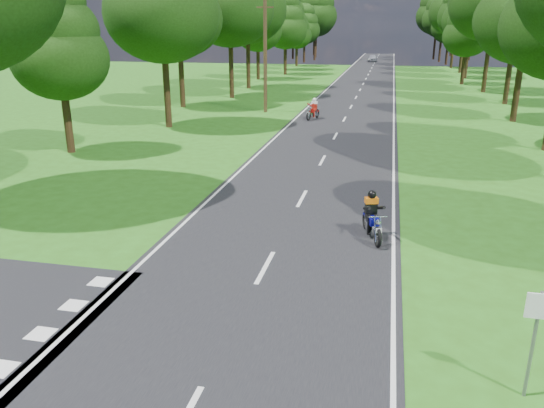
# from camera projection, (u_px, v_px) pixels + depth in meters

# --- Properties ---
(ground) EXTENTS (160.00, 160.00, 0.00)m
(ground) POSITION_uv_depth(u_px,v_px,m) (246.00, 305.00, 12.09)
(ground) COLOR #285B14
(ground) RESTS_ON ground
(main_road) EXTENTS (7.00, 140.00, 0.02)m
(main_road) POSITION_uv_depth(u_px,v_px,m) (363.00, 84.00, 58.39)
(main_road) COLOR black
(main_road) RESTS_ON ground
(road_markings) EXTENTS (7.40, 140.00, 0.01)m
(road_markings) POSITION_uv_depth(u_px,v_px,m) (361.00, 85.00, 56.68)
(road_markings) COLOR silver
(road_markings) RESTS_ON main_road
(treeline) EXTENTS (40.00, 115.35, 14.78)m
(treeline) POSITION_uv_depth(u_px,v_px,m) (383.00, 7.00, 64.79)
(treeline) COLOR black
(treeline) RESTS_ON ground
(telegraph_pole) EXTENTS (1.20, 0.26, 8.00)m
(telegraph_pole) POSITION_uv_depth(u_px,v_px,m) (265.00, 55.00, 37.94)
(telegraph_pole) COLOR #382616
(telegraph_pole) RESTS_ON ground
(road_sign) EXTENTS (0.45, 0.07, 2.00)m
(road_sign) POSITION_uv_depth(u_px,v_px,m) (536.00, 328.00, 8.68)
(road_sign) COLOR slate
(road_sign) RESTS_ON ground
(rider_near_blue) EXTENTS (1.03, 1.81, 1.43)m
(rider_near_blue) POSITION_uv_depth(u_px,v_px,m) (372.00, 215.00, 15.67)
(rider_near_blue) COLOR #0C0B83
(rider_near_blue) RESTS_ON main_road
(rider_far_red) EXTENTS (1.02, 1.79, 1.42)m
(rider_far_red) POSITION_uv_depth(u_px,v_px,m) (313.00, 109.00, 35.94)
(rider_far_red) COLOR #B7120E
(rider_far_red) RESTS_ON main_road
(distant_car) EXTENTS (1.64, 3.78, 1.27)m
(distant_car) POSITION_uv_depth(u_px,v_px,m) (373.00, 58.00, 94.38)
(distant_car) COLOR silver
(distant_car) RESTS_ON main_road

